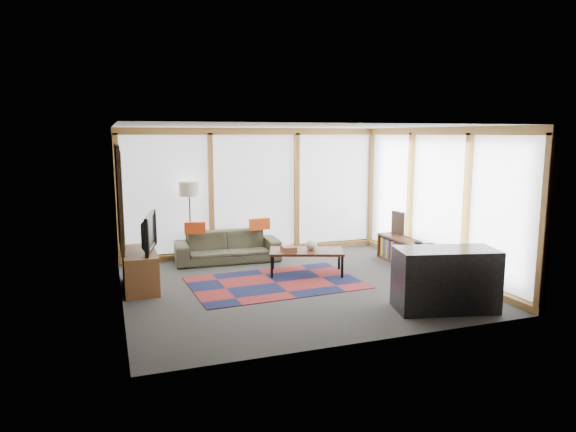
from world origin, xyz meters
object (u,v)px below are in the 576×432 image
object	(u,v)px
floor_lamp	(190,222)
coffee_table	(306,262)
sofa	(227,247)
bar_counter	(445,279)
bookshelf	(412,255)
tv_console	(140,270)
television	(144,232)

from	to	relation	value
floor_lamp	coffee_table	distance (m)	2.46
floor_lamp	sofa	bearing A→B (deg)	-16.57
floor_lamp	bar_counter	bearing A→B (deg)	-53.33
bar_counter	floor_lamp	bearing A→B (deg)	140.35
floor_lamp	bookshelf	distance (m)	4.27
coffee_table	sofa	bearing A→B (deg)	129.33
coffee_table	bar_counter	world-z (taller)	bar_counter
floor_lamp	tv_console	distance (m)	1.87
tv_console	bar_counter	size ratio (longest dim) A/B	0.88
bar_counter	sofa	bearing A→B (deg)	134.82
coffee_table	tv_console	distance (m)	2.86
sofa	floor_lamp	size ratio (longest dim) A/B	1.27
tv_console	television	bearing A→B (deg)	-11.39
floor_lamp	bar_counter	distance (m)	4.98
sofa	tv_console	bearing A→B (deg)	-140.62
tv_console	floor_lamp	bearing A→B (deg)	54.43
floor_lamp	tv_console	bearing A→B (deg)	-125.57
bookshelf	bar_counter	distance (m)	2.33
coffee_table	bookshelf	distance (m)	2.03
floor_lamp	bar_counter	size ratio (longest dim) A/B	1.13
floor_lamp	television	size ratio (longest dim) A/B	1.50
television	sofa	bearing A→B (deg)	-40.01
tv_console	television	world-z (taller)	television
bookshelf	bar_counter	xyz separation A→B (m)	(-0.85, -2.16, 0.20)
bookshelf	floor_lamp	bearing A→B (deg)	154.46
coffee_table	television	size ratio (longest dim) A/B	1.23
sofa	bookshelf	world-z (taller)	sofa
sofa	coffee_table	xyz separation A→B (m)	(1.12, -1.37, -0.08)
sofa	television	xyz separation A→B (m)	(-1.65, -1.28, 0.63)
floor_lamp	coffee_table	xyz separation A→B (m)	(1.81, -1.57, -0.57)
sofa	coffee_table	bearing A→B (deg)	-47.44
floor_lamp	tv_console	world-z (taller)	floor_lamp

